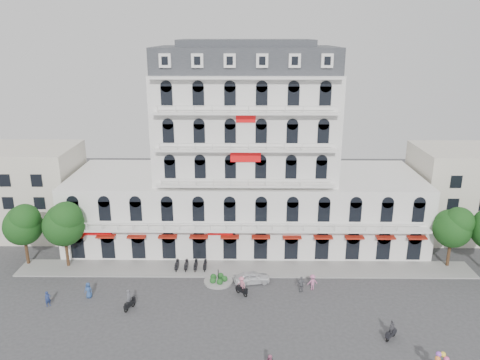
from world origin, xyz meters
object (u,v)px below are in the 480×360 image
parked_car (252,277)px  rider_center (242,285)px  rider_west (129,300)px  rider_northeast (391,330)px

parked_car → rider_center: (-1.13, -2.49, 0.45)m
parked_car → rider_west: bearing=103.1°
rider_northeast → rider_center: (-13.57, 7.39, 0.19)m
rider_northeast → rider_center: 15.45m
parked_car → rider_west: size_ratio=1.80×
rider_northeast → rider_west: bearing=-55.1°
parked_car → rider_center: 2.78m
rider_northeast → parked_car: bearing=-83.2°
parked_car → rider_northeast: 15.89m
parked_car → rider_center: rider_center is taller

